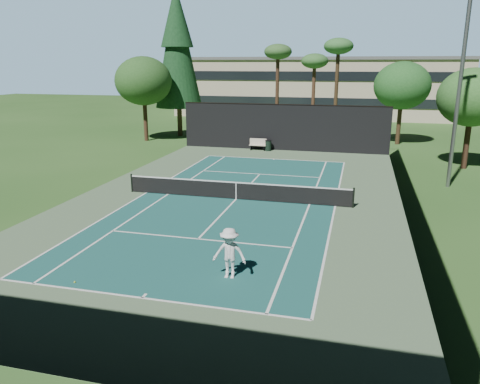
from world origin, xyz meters
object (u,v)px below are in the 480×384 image
(tennis_net, at_px, (236,190))
(tennis_ball_a, at_px, (75,282))
(tennis_ball_b, at_px, (206,181))
(player, at_px, (229,253))
(tennis_ball_c, at_px, (286,186))
(trash_bin, at_px, (268,145))
(park_bench, at_px, (258,144))
(tennis_ball_d, at_px, (161,179))

(tennis_net, height_order, tennis_ball_a, tennis_net)
(tennis_net, height_order, tennis_ball_b, tennis_net)
(player, relative_size, tennis_ball_a, 26.07)
(tennis_ball_c, bearing_deg, tennis_net, -122.59)
(tennis_ball_a, xyz_separation_m, trash_bin, (1.57, 26.90, 0.44))
(tennis_ball_c, height_order, park_bench, park_bench)
(player, relative_size, park_bench, 1.24)
(tennis_ball_a, relative_size, park_bench, 0.05)
(tennis_net, bearing_deg, tennis_ball_b, 129.87)
(tennis_ball_a, height_order, trash_bin, trash_bin)
(park_bench, bearing_deg, trash_bin, -6.02)
(player, distance_m, trash_bin, 25.37)
(tennis_net, distance_m, trash_bin, 15.49)
(tennis_ball_b, height_order, tennis_ball_d, tennis_ball_d)
(player, height_order, trash_bin, player)
(tennis_ball_b, bearing_deg, park_bench, 86.09)
(tennis_net, height_order, tennis_ball_c, tennis_net)
(tennis_net, height_order, player, player)
(tennis_ball_d, bearing_deg, tennis_ball_a, -77.53)
(trash_bin, bearing_deg, tennis_ball_a, -93.35)
(tennis_ball_a, xyz_separation_m, tennis_ball_d, (-3.27, 14.80, 0.00))
(trash_bin, bearing_deg, park_bench, 173.98)
(tennis_ball_a, bearing_deg, tennis_ball_b, 90.74)
(tennis_ball_b, height_order, tennis_ball_c, tennis_ball_c)
(park_bench, height_order, trash_bin, park_bench)
(tennis_ball_b, bearing_deg, player, -68.19)
(player, xyz_separation_m, tennis_ball_d, (-8.37, 13.03, -0.89))
(tennis_ball_c, distance_m, park_bench, 12.79)
(player, xyz_separation_m, tennis_ball_b, (-5.29, 13.22, -0.90))
(tennis_ball_d, relative_size, trash_bin, 0.08)
(tennis_ball_c, bearing_deg, tennis_ball_a, -108.54)
(tennis_ball_a, distance_m, tennis_ball_c, 15.81)
(tennis_ball_c, bearing_deg, tennis_ball_b, 179.98)
(trash_bin, bearing_deg, player, -82.01)
(tennis_net, relative_size, tennis_ball_b, 202.13)
(tennis_net, xyz_separation_m, tennis_ball_c, (2.26, 3.54, -0.52))
(tennis_ball_a, bearing_deg, park_bench, 88.67)
(tennis_net, relative_size, tennis_ball_c, 166.59)
(tennis_net, xyz_separation_m, tennis_ball_a, (-2.76, -11.45, -0.52))
(tennis_ball_a, distance_m, park_bench, 27.01)
(tennis_ball_c, height_order, tennis_ball_d, tennis_ball_c)
(trash_bin, bearing_deg, tennis_net, -85.59)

